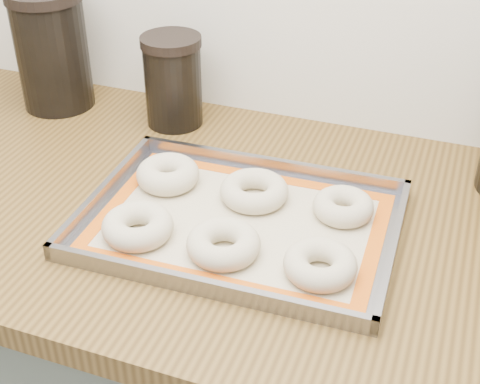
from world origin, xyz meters
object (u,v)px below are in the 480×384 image
at_px(bagel_front_mid, 223,244).
at_px(bagel_front_right, 320,264).
at_px(bagel_back_mid, 254,191).
at_px(bagel_back_left, 168,174).
at_px(canister_mid, 173,81).
at_px(canister_left, 52,49).
at_px(bagel_back_right, 343,206).
at_px(bagel_front_left, 138,226).
at_px(baking_tray, 240,222).

height_order(bagel_front_mid, bagel_front_right, bagel_front_mid).
bearing_deg(bagel_back_mid, bagel_front_right, -44.37).
bearing_deg(bagel_back_left, bagel_front_right, -24.89).
xyz_separation_m(bagel_front_mid, canister_mid, (-0.23, 0.35, 0.06)).
bearing_deg(bagel_back_mid, canister_left, 157.73).
xyz_separation_m(bagel_back_right, canister_left, (-0.62, 0.19, 0.09)).
xyz_separation_m(canister_left, canister_mid, (0.25, 0.01, -0.03)).
bearing_deg(canister_mid, bagel_front_left, -73.51).
bearing_deg(baking_tray, canister_mid, 130.56).
distance_m(bagel_front_mid, canister_left, 0.60).
xyz_separation_m(baking_tray, canister_left, (-0.48, 0.26, 0.11)).
distance_m(bagel_front_mid, bagel_back_mid, 0.14).
bearing_deg(bagel_front_right, bagel_back_right, 90.67).
relative_size(baking_tray, bagel_back_left, 4.63).
bearing_deg(bagel_front_mid, bagel_back_left, 137.61).
xyz_separation_m(bagel_front_left, bagel_back_left, (-0.02, 0.14, 0.00)).
bearing_deg(baking_tray, canister_left, 151.41).
relative_size(bagel_front_left, canister_mid, 0.61).
distance_m(bagel_front_mid, bagel_back_right, 0.20).
distance_m(bagel_back_left, canister_mid, 0.23).
bearing_deg(bagel_back_right, canister_left, 162.93).
height_order(baking_tray, canister_mid, canister_mid).
bearing_deg(bagel_front_right, bagel_front_mid, -178.41).
bearing_deg(bagel_back_left, bagel_front_mid, -42.39).
xyz_separation_m(baking_tray, bagel_front_right, (0.14, -0.07, 0.01)).
relative_size(bagel_front_left, bagel_back_left, 1.02).
distance_m(baking_tray, bagel_back_left, 0.16).
height_order(baking_tray, bagel_front_left, bagel_front_left).
xyz_separation_m(bagel_back_mid, canister_left, (-0.48, 0.20, 0.09)).
xyz_separation_m(bagel_front_left, bagel_back_right, (0.27, 0.15, -0.00)).
relative_size(baking_tray, bagel_back_mid, 4.39).
relative_size(bagel_back_left, canister_mid, 0.60).
distance_m(bagel_front_mid, bagel_front_right, 0.14).
distance_m(bagel_front_left, canister_mid, 0.37).
height_order(bagel_front_mid, bagel_back_left, bagel_back_left).
distance_m(bagel_front_right, bagel_back_right, 0.14).
relative_size(bagel_back_left, bagel_back_mid, 0.95).
xyz_separation_m(baking_tray, bagel_back_mid, (-0.00, 0.07, 0.01)).
xyz_separation_m(baking_tray, bagel_back_right, (0.14, 0.07, 0.01)).
relative_size(bagel_back_right, canister_mid, 0.54).
bearing_deg(bagel_back_left, bagel_front_left, -82.27).
height_order(baking_tray, canister_left, canister_left).
xyz_separation_m(bagel_front_left, bagel_front_right, (0.27, 0.01, -0.00)).
distance_m(bagel_front_left, canister_left, 0.50).
xyz_separation_m(bagel_front_left, bagel_front_mid, (0.13, 0.00, -0.00)).
height_order(baking_tray, bagel_back_left, bagel_back_left).
bearing_deg(bagel_back_mid, canister_mid, 138.41).
xyz_separation_m(baking_tray, canister_mid, (-0.23, 0.27, 0.08)).
relative_size(bagel_back_mid, bagel_back_right, 1.16).
bearing_deg(bagel_front_left, baking_tray, 32.54).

